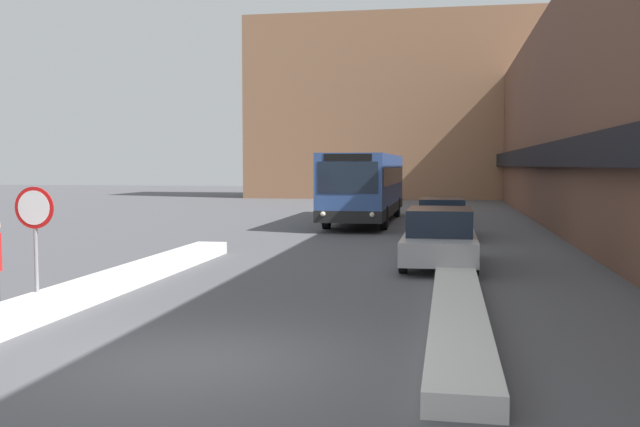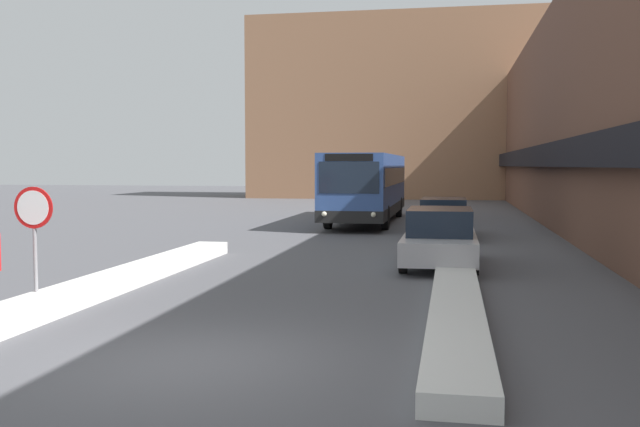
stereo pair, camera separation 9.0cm
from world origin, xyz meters
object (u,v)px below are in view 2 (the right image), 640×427
(city_bus, at_px, (367,186))
(parked_car_front, at_px, (440,238))
(stop_sign, at_px, (34,221))
(parked_car_middle, at_px, (443,217))

(city_bus, xyz_separation_m, parked_car_front, (3.59, -14.13, -0.95))
(stop_sign, bearing_deg, city_bus, 80.52)
(city_bus, xyz_separation_m, stop_sign, (-3.57, -21.36, -0.06))
(city_bus, relative_size, stop_sign, 5.39)
(parked_car_middle, bearing_deg, parked_car_front, -90.00)
(parked_car_front, relative_size, parked_car_middle, 0.94)
(parked_car_middle, xyz_separation_m, stop_sign, (-7.16, -15.25, 0.92))
(parked_car_front, bearing_deg, stop_sign, -134.72)
(parked_car_front, xyz_separation_m, stop_sign, (-7.16, -7.23, 0.89))
(city_bus, distance_m, parked_car_middle, 7.16)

